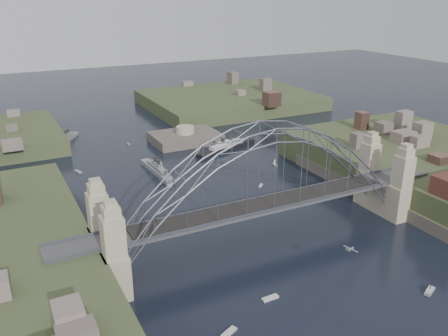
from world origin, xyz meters
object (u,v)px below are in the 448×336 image
Objects in this scene: ocean_liner at (226,147)px; naval_cruiser_far at (67,139)px; naval_cruiser_near at (157,170)px; bridge at (266,186)px; fort_island at (185,143)px.

naval_cruiser_far is at bearing 142.81° from ocean_liner.
naval_cruiser_near is at bearing -68.27° from naval_cruiser_far.
fort_island is at bearing 80.27° from bridge.
bridge is 72.14m from fort_island.
naval_cruiser_near reaches higher than naval_cruiser_far.
ocean_liner reaches higher than fort_island.
naval_cruiser_far is at bearing 111.73° from naval_cruiser_near.
fort_island is 1.57× the size of naval_cruiser_far.
ocean_liner reaches higher than naval_cruiser_far.
bridge is 4.27× the size of naval_cruiser_near.
ocean_liner is (26.72, 9.44, 0.00)m from naval_cruiser_near.
bridge is 48.29m from naval_cruiser_near.
naval_cruiser_far is 0.59× the size of ocean_liner.
bridge is 60.60m from ocean_liner.
naval_cruiser_near is at bearing -160.55° from ocean_liner.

